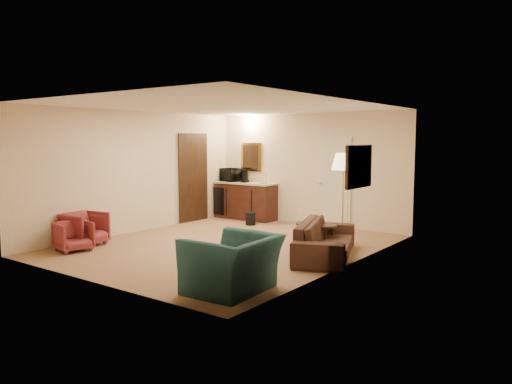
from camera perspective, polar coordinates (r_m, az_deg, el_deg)
ground at (r=9.48m, az=-3.34°, el=-6.10°), size 6.00×6.00×0.00m
room_walls at (r=9.94m, az=-0.98°, el=4.45°), size 5.02×6.01×2.61m
wetbar_cabinet at (r=12.52m, az=-1.21°, el=-1.00°), size 1.64×0.58×0.92m
sofa at (r=8.54m, az=7.96°, el=-4.68°), size 1.33×2.18×0.82m
teal_armchair at (r=6.57m, az=-2.71°, el=-7.13°), size 0.79×1.17×0.99m
rose_chair_near at (r=9.51m, az=-20.14°, el=-4.62°), size 0.63×0.66×0.59m
rose_chair_far at (r=9.93m, az=-19.02°, el=-3.82°), size 0.71×0.75×0.70m
coffee_table at (r=9.22m, az=6.85°, el=-5.02°), size 0.85×0.62×0.46m
floor_lamp at (r=9.59m, az=9.92°, el=-0.76°), size 0.57×0.57×1.75m
waste_bin at (r=11.66m, az=-0.62°, el=-3.07°), size 0.24×0.24×0.29m
microwave at (r=12.81m, az=-2.83°, el=2.13°), size 0.68×0.51×0.41m
coffee_maker at (r=12.50m, az=-1.29°, el=1.84°), size 0.18×0.18×0.32m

